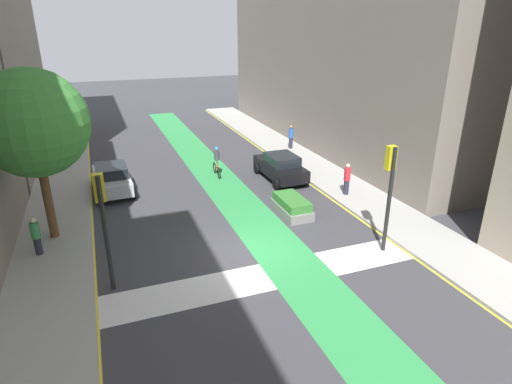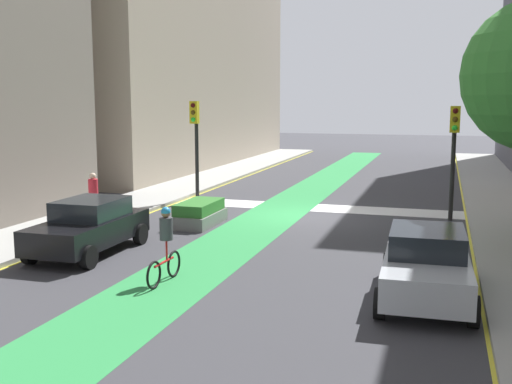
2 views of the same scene
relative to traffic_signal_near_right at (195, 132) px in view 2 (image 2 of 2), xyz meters
name	(u,v)px [view 2 (image 2 of 2)]	position (x,y,z in m)	size (l,w,h in m)	color
ground_plane	(304,216)	(-5.21, 1.76, -3.07)	(120.00, 120.00, 0.00)	#38383D
bike_lane_paint	(274,214)	(-3.99, 1.76, -3.07)	(2.40, 60.00, 0.01)	#2D8C47
crosswalk_band	(315,207)	(-5.21, -0.24, -3.07)	(12.00, 1.80, 0.01)	silver
curb_stripe_left	(469,225)	(-11.21, 1.76, -3.07)	(0.16, 60.00, 0.01)	yellow
sidewalk_right	(130,205)	(2.29, 1.76, -3.00)	(3.00, 60.00, 0.15)	#9E9E99
curb_stripe_right	(162,208)	(0.79, 1.76, -3.07)	(0.16, 60.00, 0.01)	yellow
traffic_signal_near_right	(195,132)	(0.00, 0.00, 0.00)	(0.35, 0.52, 4.39)	black
traffic_signal_near_left	(454,141)	(-10.58, 1.11, -0.11)	(0.35, 0.52, 4.21)	black
car_black_right_far	(89,226)	(-0.51, 9.20, -2.27)	(2.07, 4.22, 1.57)	black
car_silver_left_far	(426,264)	(-9.98, 10.63, -2.27)	(2.13, 4.26, 1.57)	#B2B7BF
cyclist_in_lane	(165,243)	(-3.87, 11.15, -2.10)	(0.32, 1.73, 1.86)	black
pedestrian_sidewalk_right_a	(94,196)	(1.68, 5.46, -2.05)	(0.34, 0.34, 1.71)	#262638
median_planter	(199,214)	(-1.99, 4.48, -2.67)	(1.24, 2.49, 0.85)	slate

